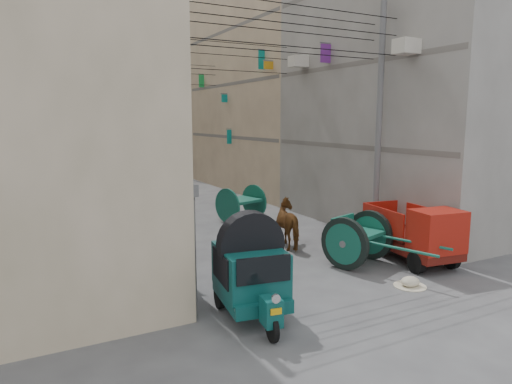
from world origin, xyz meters
TOP-DOWN VIEW (x-y plane):
  - ground at (0.00, 0.00)m, footprint 140.00×140.00m
  - building_row_right at (8.00, 34.13)m, footprint 8.00×62.00m
  - end_cap_building at (0.00, 66.00)m, footprint 22.00×10.00m
  - shutters_left at (-3.92, 10.38)m, footprint 0.18×14.40m
  - signboards at (-0.01, 21.66)m, footprint 8.22×40.52m
  - ac_units at (3.65, 7.67)m, footprint 0.70×6.55m
  - utility_poles at (0.00, 17.00)m, footprint 7.40×22.20m
  - overhead_cables at (0.00, 14.40)m, footprint 7.40×22.52m
  - auto_rickshaw at (-2.82, 2.78)m, footprint 1.67×2.56m
  - tonga_cart at (1.58, 4.49)m, footprint 2.22×3.54m
  - mini_truck at (3.15, 3.64)m, footprint 1.80×3.26m
  - second_cart at (1.14, 11.39)m, footprint 1.98×1.86m
  - feed_sack at (1.55, 2.42)m, footprint 0.51×0.41m
  - horse at (0.86, 7.00)m, footprint 1.09×1.94m
  - distant_car_white at (-0.36, 25.24)m, footprint 1.60×3.82m
  - distant_car_grey at (2.01, 29.41)m, footprint 1.85×3.76m
  - distant_car_green at (-1.67, 34.92)m, footprint 2.57×4.53m

SIDE VIEW (x-z plane):
  - ground at x=0.00m, z-range 0.00..0.00m
  - feed_sack at x=1.55m, z-range 0.00..0.26m
  - distant_car_grey at x=2.01m, z-range 0.00..1.19m
  - distant_car_green at x=-1.67m, z-range 0.00..1.24m
  - distant_car_white at x=-0.36m, z-range 0.00..1.29m
  - second_cart at x=1.14m, z-range 0.05..1.49m
  - horse at x=0.86m, z-range 0.00..1.56m
  - tonga_cart at x=1.58m, z-range 0.03..1.53m
  - mini_truck at x=3.15m, z-range -0.04..1.71m
  - auto_rickshaw at x=-2.82m, z-range 0.16..1.91m
  - shutters_left at x=-3.92m, z-range 0.06..2.93m
  - signboards at x=-0.01m, z-range 0.59..6.27m
  - utility_poles at x=0.00m, z-range 0.00..8.00m
  - building_row_right at x=8.00m, z-range -0.54..13.46m
  - end_cap_building at x=0.00m, z-range 0.00..13.00m
  - overhead_cables at x=0.00m, z-range 6.20..7.33m
  - ac_units at x=3.65m, z-range 5.76..9.11m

